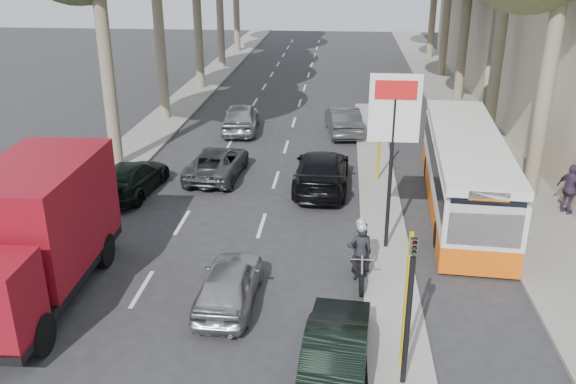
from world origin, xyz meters
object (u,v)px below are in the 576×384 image
(silver_hatchback, at_px, (229,283))
(city_bus, at_px, (464,170))
(red_truck, at_px, (32,233))
(motorcycle, at_px, (360,251))
(dark_hatchback, at_px, (337,345))

(silver_hatchback, bearing_deg, city_bus, -134.52)
(red_truck, xyz_separation_m, city_bus, (12.51, 7.30, -0.44))
(red_truck, bearing_deg, silver_hatchback, -0.73)
(silver_hatchback, height_order, red_truck, red_truck)
(red_truck, relative_size, motorcycle, 3.15)
(dark_hatchback, bearing_deg, red_truck, -12.53)
(dark_hatchback, xyz_separation_m, motorcycle, (0.59, 4.23, 0.20))
(red_truck, relative_size, city_bus, 0.64)
(dark_hatchback, xyz_separation_m, red_truck, (-8.11, 2.41, 1.27))
(dark_hatchback, height_order, motorcycle, motorcycle)
(red_truck, xyz_separation_m, motorcycle, (8.70, 1.82, -1.07))
(dark_hatchback, relative_size, city_bus, 0.36)
(silver_hatchback, relative_size, city_bus, 0.34)
(red_truck, bearing_deg, dark_hatchback, -18.10)
(red_truck, distance_m, motorcycle, 8.95)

